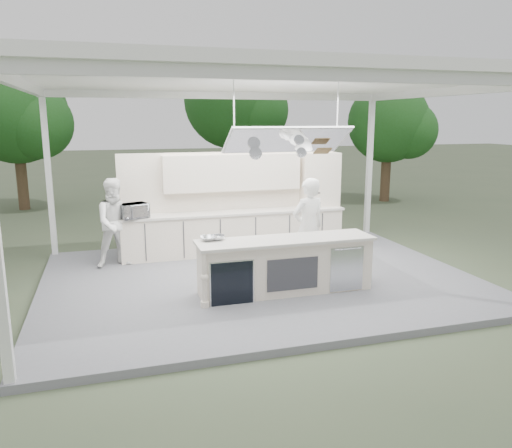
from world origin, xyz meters
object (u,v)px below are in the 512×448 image
object	(u,v)px
back_counter	(235,232)
head_chef	(308,227)
sous_chef	(117,223)
demo_island	(284,265)

from	to	relation	value
back_counter	head_chef	bearing A→B (deg)	-65.77
head_chef	back_counter	bearing A→B (deg)	-78.61
head_chef	sous_chef	bearing A→B (deg)	-38.96
head_chef	demo_island	bearing A→B (deg)	32.44
demo_island	sous_chef	size ratio (longest dim) A/B	1.71
back_counter	head_chef	distance (m)	2.30
demo_island	sous_chef	bearing A→B (deg)	138.00
back_counter	sous_chef	world-z (taller)	sous_chef
demo_island	head_chef	world-z (taller)	head_chef
back_counter	head_chef	world-z (taller)	head_chef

